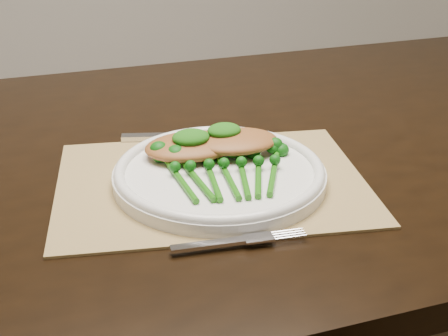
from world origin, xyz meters
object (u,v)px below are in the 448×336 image
object	(u,v)px
chicken_fillet_left	(192,146)
broccolini_bundle	(227,175)
dining_table	(211,330)
placemat	(211,182)
dinner_plate	(219,173)

from	to	relation	value
chicken_fillet_left	broccolini_bundle	world-z (taller)	chicken_fillet_left
dining_table	chicken_fillet_left	distance (m)	0.42
dining_table	placemat	size ratio (longest dim) A/B	3.89
dinner_plate	broccolini_bundle	bearing A→B (deg)	-82.95
placemat	broccolini_bundle	size ratio (longest dim) A/B	2.28
chicken_fillet_left	broccolini_bundle	distance (m)	0.09
placemat	chicken_fillet_left	bearing A→B (deg)	111.67
placemat	chicken_fillet_left	world-z (taller)	chicken_fillet_left
chicken_fillet_left	dinner_plate	bearing A→B (deg)	-67.49
placemat	chicken_fillet_left	size ratio (longest dim) A/B	3.09
dining_table	broccolini_bundle	world-z (taller)	broccolini_bundle
dining_table	dinner_plate	bearing A→B (deg)	-101.35
dinner_plate	broccolini_bundle	xyz separation A→B (m)	(0.00, -0.03, 0.01)
dinner_plate	chicken_fillet_left	size ratio (longest dim) A/B	2.14
dining_table	dinner_plate	distance (m)	0.41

